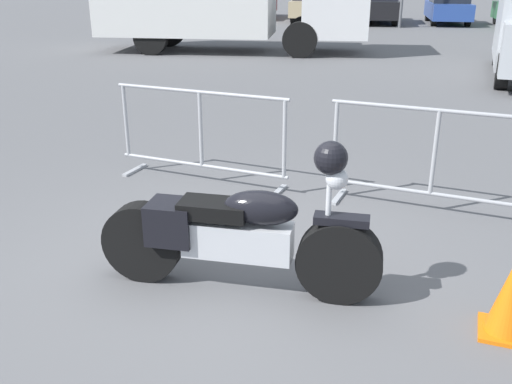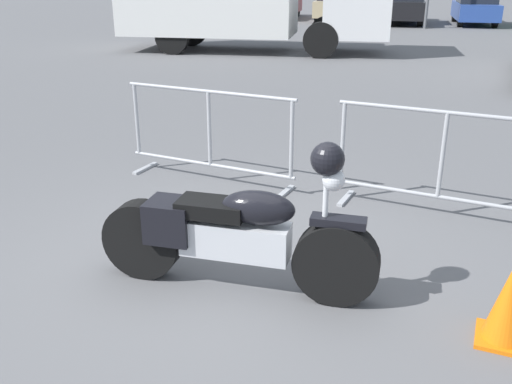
% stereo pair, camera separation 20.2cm
% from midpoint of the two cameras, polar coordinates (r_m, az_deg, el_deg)
% --- Properties ---
extents(ground_plane, '(120.00, 120.00, 0.00)m').
position_cam_midpoint_polar(ground_plane, '(4.69, -4.76, -8.18)').
color(ground_plane, '#5B5B5E').
extents(motorcycle, '(2.16, 0.49, 1.22)m').
position_cam_midpoint_polar(motorcycle, '(4.27, -3.22, -4.16)').
color(motorcycle, black).
rests_on(motorcycle, ground).
extents(crowd_barrier_near, '(2.11, 0.54, 1.07)m').
position_cam_midpoint_polar(crowd_barrier_near, '(6.48, -6.43, 5.59)').
color(crowd_barrier_near, '#9EA0A5').
rests_on(crowd_barrier_near, ground).
extents(crowd_barrier_far, '(2.11, 0.54, 1.07)m').
position_cam_midpoint_polar(crowd_barrier_far, '(5.85, 16.42, 3.06)').
color(crowd_barrier_far, '#9EA0A5').
rests_on(crowd_barrier_far, ground).
extents(parked_car_red, '(2.45, 4.51, 1.45)m').
position_cam_midpoint_polar(parked_car_red, '(30.15, -6.40, 18.38)').
color(parked_car_red, '#B21E19').
rests_on(parked_car_red, ground).
extents(parked_car_maroon, '(2.35, 4.34, 1.40)m').
position_cam_midpoint_polar(parked_car_maroon, '(29.39, -0.38, 18.37)').
color(parked_car_maroon, maroon).
rests_on(parked_car_maroon, ground).
extents(parked_car_tan, '(2.42, 4.46, 1.44)m').
position_cam_midpoint_polar(parked_car_tan, '(28.10, 5.42, 18.18)').
color(parked_car_tan, tan).
rests_on(parked_car_tan, ground).
extents(parked_car_black, '(2.56, 4.72, 1.52)m').
position_cam_midpoint_polar(parked_car_black, '(27.36, 11.79, 17.84)').
color(parked_car_black, black).
rests_on(parked_car_black, ground).
extents(parked_car_blue, '(2.31, 4.26, 1.37)m').
position_cam_midpoint_polar(parked_car_blue, '(27.68, 18.46, 17.12)').
color(parked_car_blue, '#284799').
rests_on(parked_car_blue, ground).
extents(traffic_cone, '(0.34, 0.34, 0.59)m').
position_cam_midpoint_polar(traffic_cone, '(4.14, 22.87, -9.64)').
color(traffic_cone, orange).
rests_on(traffic_cone, ground).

